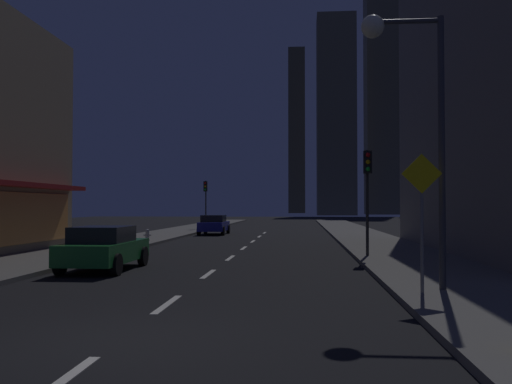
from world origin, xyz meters
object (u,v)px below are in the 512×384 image
Objects in this scene: fire_hydrant_far_left at (147,235)px; car_parked_near at (104,248)px; traffic_light_far_left at (206,194)px; pedestrian_crossing_sign at (422,210)px; car_parked_far at (214,225)px; street_lamp_right at (406,83)px; traffic_light_near_right at (367,179)px.

car_parked_near is at bearing -79.99° from fire_hydrant_far_left.
traffic_light_far_left is 1.33× the size of pedestrian_crossing_sign.
car_parked_near is 13.24m from fire_hydrant_far_left.
street_lamp_right reaches higher than car_parked_far.
street_lamp_right is at bearing -25.38° from car_parked_near.
traffic_light_far_left reaches higher than car_parked_near.
traffic_light_far_left is (0.40, 16.74, 2.74)m from fire_hydrant_far_left.
traffic_light_near_right reaches higher than car_parked_near.
traffic_light_far_left is at bearing 104.89° from car_parked_far.
car_parked_far is 1.01× the size of traffic_light_far_left.
pedestrian_crossing_sign is at bearing -57.26° from fire_hydrant_far_left.
car_parked_near is at bearing -86.35° from traffic_light_far_left.
traffic_light_far_left is at bearing 107.72° from street_lamp_right.
traffic_light_near_right is (11.40, -8.69, 2.74)m from fire_hydrant_far_left.
car_parked_far is 29.02m from pedestrian_crossing_sign.
traffic_light_near_right reaches higher than pedestrian_crossing_sign.
street_lamp_right is 2.09× the size of pedestrian_crossing_sign.
car_parked_far is at bearing 108.50° from pedestrian_crossing_sign.
traffic_light_far_left is 35.79m from street_lamp_right.
traffic_light_near_right is at bearing 90.62° from pedestrian_crossing_sign.
traffic_light_near_right is 9.27m from pedestrian_crossing_sign.
car_parked_near reaches higher than fire_hydrant_far_left.
car_parked_near is 1.34× the size of pedestrian_crossing_sign.
car_parked_near is 1.01× the size of traffic_light_near_right.
traffic_light_near_right and traffic_light_far_left have the same top height.
fire_hydrant_far_left is 16.97m from traffic_light_far_left.
car_parked_far is 9.88m from fire_hydrant_far_left.
fire_hydrant_far_left is 14.60m from traffic_light_near_right.
car_parked_far is 28.68m from street_lamp_right.
fire_hydrant_far_left is at bearing -91.37° from traffic_light_far_left.
pedestrian_crossing_sign reaches higher than car_parked_near.
street_lamp_right reaches higher than fire_hydrant_far_left.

